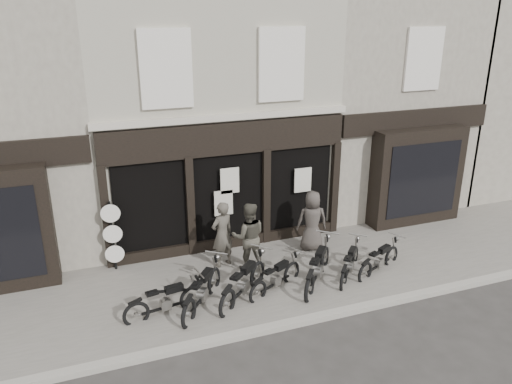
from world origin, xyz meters
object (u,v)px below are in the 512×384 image
object	(u,v)px
man_centre	(249,237)
man_right	(312,221)
advert_sign_post	(113,239)
motorcycle_3	(276,280)
man_left	(222,234)
motorcycle_2	(244,285)
motorcycle_4	(318,270)
motorcycle_6	(379,262)
motorcycle_5	(350,266)
motorcycle_1	(202,293)
motorcycle_0	(166,303)

from	to	relation	value
man_centre	man_right	bearing A→B (deg)	-153.07
man_right	advert_sign_post	world-z (taller)	advert_sign_post
motorcycle_3	man_left	world-z (taller)	man_left
man_left	man_right	size ratio (longest dim) A/B	1.03
motorcycle_2	man_left	distance (m)	1.85
motorcycle_2	motorcycle_4	distance (m)	2.05
motorcycle_2	advert_sign_post	size ratio (longest dim) A/B	0.87
motorcycle_2	motorcycle_6	world-z (taller)	motorcycle_2
man_left	man_centre	size ratio (longest dim) A/B	0.98
man_left	motorcycle_5	bearing A→B (deg)	131.52
motorcycle_1	advert_sign_post	bearing A→B (deg)	73.03
motorcycle_1	motorcycle_4	world-z (taller)	motorcycle_4
motorcycle_5	man_right	size ratio (longest dim) A/B	0.87
man_right	man_centre	bearing A→B (deg)	27.57
motorcycle_2	motorcycle_6	bearing A→B (deg)	-43.07
motorcycle_3	man_right	distance (m)	2.59
motorcycle_2	motorcycle_5	size ratio (longest dim) A/B	1.15
motorcycle_1	man_right	size ratio (longest dim) A/B	1.05
man_centre	man_right	world-z (taller)	man_centre
motorcycle_1	man_right	distance (m)	4.22
motorcycle_2	motorcycle_6	size ratio (longest dim) A/B	1.02
motorcycle_4	man_right	distance (m)	1.97
motorcycle_4	motorcycle_3	bearing A→B (deg)	128.42
motorcycle_5	man_left	xyz separation A→B (m)	(-3.04, 1.68, 0.68)
motorcycle_5	motorcycle_0	bearing A→B (deg)	134.19
motorcycle_2	advert_sign_post	bearing A→B (deg)	95.87
man_centre	man_right	xyz separation A→B (m)	(2.13, 0.47, -0.05)
motorcycle_0	man_centre	xyz separation A→B (m)	(2.54, 1.38, 0.70)
man_left	motorcycle_3	bearing A→B (deg)	98.89
motorcycle_6	motorcycle_4	bearing A→B (deg)	153.73
motorcycle_4	man_right	xyz separation A→B (m)	(0.68, 1.76, 0.58)
man_centre	motorcycle_0	bearing A→B (deg)	43.11
man_centre	advert_sign_post	xyz separation A→B (m)	(-3.44, 1.21, -0.05)
motorcycle_2	motorcycle_3	distance (m)	0.90
motorcycle_4	man_left	xyz separation A→B (m)	(-2.06, 1.72, 0.61)
man_right	man_left	bearing A→B (deg)	16.01
motorcycle_5	man_right	bearing A→B (deg)	52.56
motorcycle_1	motorcycle_6	world-z (taller)	motorcycle_1
motorcycle_6	motorcycle_2	bearing A→B (deg)	154.70
motorcycle_6	advert_sign_post	size ratio (longest dim) A/B	0.85
motorcycle_1	man_left	distance (m)	2.12
motorcycle_3	man_centre	distance (m)	1.46
motorcycle_5	motorcycle_2	bearing A→B (deg)	133.79
motorcycle_0	motorcycle_2	bearing A→B (deg)	-7.66
motorcycle_1	motorcycle_5	world-z (taller)	motorcycle_1
motorcycle_3	man_right	world-z (taller)	man_right
motorcycle_6	man_right	bearing A→B (deg)	98.02
motorcycle_5	man_left	world-z (taller)	man_left
man_right	motorcycle_1	bearing A→B (deg)	40.49
man_centre	man_left	bearing A→B (deg)	-20.48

